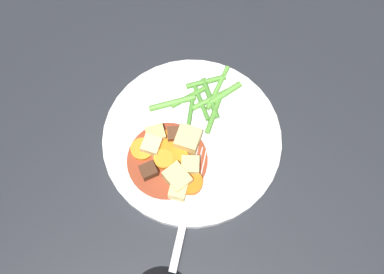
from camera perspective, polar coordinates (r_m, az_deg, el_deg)
name	(u,v)px	position (r m, az deg, el deg)	size (l,w,h in m)	color
ground_plane	(192,140)	(0.65, 0.00, -0.45)	(3.00, 3.00, 0.00)	#26282D
dinner_plate	(192,139)	(0.64, 0.00, -0.23)	(0.26, 0.26, 0.01)	white
stew_sauce	(167,160)	(0.62, -3.18, -2.96)	(0.11, 0.11, 0.00)	#93381E
carrot_slice_0	(165,143)	(0.63, -3.44, -0.72)	(0.04, 0.04, 0.01)	orange
carrot_slice_1	(164,160)	(0.62, -3.64, -2.92)	(0.03, 0.03, 0.01)	orange
carrot_slice_2	(176,159)	(0.62, -2.04, -2.86)	(0.03, 0.03, 0.01)	orange
carrot_slice_3	(190,182)	(0.61, -0.24, -5.84)	(0.03, 0.03, 0.01)	orange
carrot_slice_4	(142,149)	(0.63, -6.38, -1.59)	(0.03, 0.03, 0.01)	orange
potato_chunk_0	(186,139)	(0.62, -0.72, -0.26)	(0.03, 0.03, 0.03)	#E5CC7A
potato_chunk_1	(177,179)	(0.60, -1.88, -5.35)	(0.03, 0.03, 0.03)	#E5CC7A
potato_chunk_2	(190,166)	(0.61, -0.21, -3.78)	(0.02, 0.02, 0.03)	#E5CC7A
potato_chunk_3	(152,146)	(0.62, -5.16, -1.15)	(0.02, 0.02, 0.02)	#EAD68C
potato_chunk_4	(156,135)	(0.63, -4.66, 0.29)	(0.03, 0.02, 0.02)	#DBBC6B
potato_chunk_5	(179,190)	(0.60, -1.73, -6.75)	(0.02, 0.03, 0.02)	#E5CC7A
meat_chunk_0	(149,171)	(0.61, -5.57, -4.36)	(0.02, 0.02, 0.02)	#4C2B19
meat_chunk_1	(174,135)	(0.63, -2.27, 0.26)	(0.02, 0.02, 0.02)	#56331E
green_bean_0	(210,100)	(0.66, 2.34, 4.82)	(0.01, 0.01, 0.06)	#66AD42
green_bean_1	(218,88)	(0.67, 3.32, 6.34)	(0.01, 0.01, 0.08)	#66AD42
green_bean_2	(213,116)	(0.65, 2.72, 2.74)	(0.01, 0.01, 0.06)	#599E38
green_bean_3	(172,103)	(0.65, -2.55, 4.39)	(0.01, 0.01, 0.07)	#66AD42
green_bean_4	(201,103)	(0.66, 1.21, 4.39)	(0.01, 0.01, 0.06)	#4C8E33
green_bean_5	(210,98)	(0.66, 2.34, 5.01)	(0.01, 0.01, 0.07)	#4C8E33
green_bean_6	(190,115)	(0.65, -0.26, 2.79)	(0.01, 0.01, 0.07)	#4C8E33
green_bean_7	(188,97)	(0.66, -0.49, 5.12)	(0.01, 0.01, 0.06)	#599E38
green_bean_8	(225,93)	(0.66, 4.26, 5.59)	(0.01, 0.01, 0.06)	#66AD42
green_bean_9	(206,82)	(0.67, 1.79, 7.10)	(0.01, 0.01, 0.06)	#599E38
fork	(188,202)	(0.61, -0.51, -8.31)	(0.17, 0.07, 0.00)	silver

